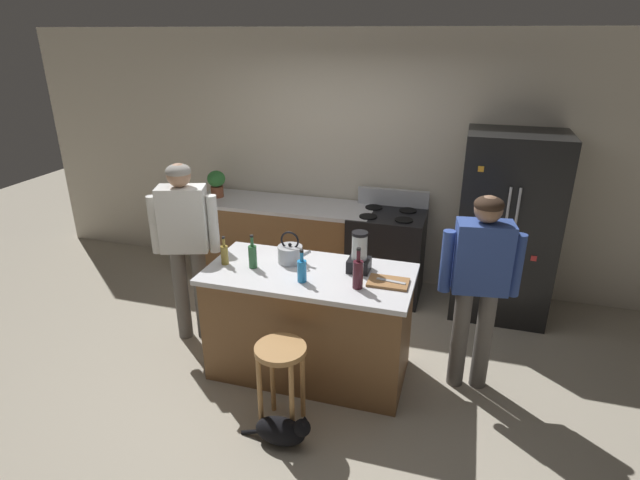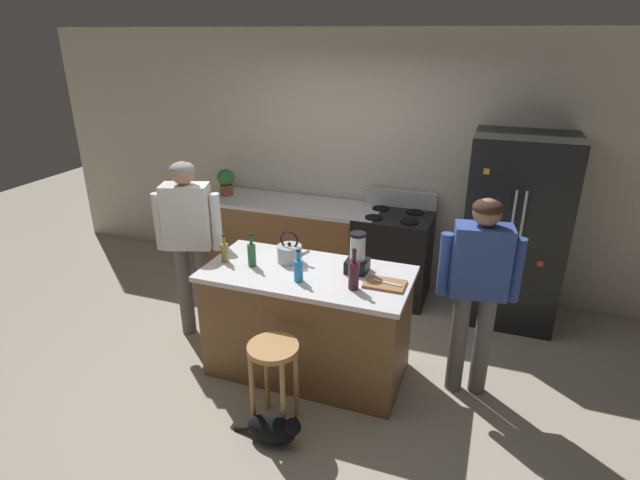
{
  "view_description": "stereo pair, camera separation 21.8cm",
  "coord_description": "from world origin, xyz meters",
  "px_view_note": "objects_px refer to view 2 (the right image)",
  "views": [
    {
      "loc": [
        1.1,
        -3.38,
        2.65
      ],
      "look_at": [
        0.0,
        0.3,
        1.07
      ],
      "focal_mm": 28.46,
      "sensor_mm": 36.0,
      "label": 1
    },
    {
      "loc": [
        1.31,
        -3.31,
        2.65
      ],
      "look_at": [
        0.0,
        0.3,
        1.07
      ],
      "focal_mm": 28.46,
      "sensor_mm": 36.0,
      "label": 2
    }
  ],
  "objects_px": {
    "person_by_island_left": "(189,234)",
    "chef_knife": "(388,283)",
    "blender_appliance": "(357,256)",
    "bottle_vinegar": "(225,252)",
    "bar_stool": "(274,363)",
    "bottle_olive_oil": "(252,254)",
    "refrigerator": "(514,231)",
    "potted_plant": "(226,180)",
    "bottle_wine": "(354,274)",
    "person_by_sink_right": "(478,281)",
    "cat": "(274,429)",
    "stove_range": "(392,255)",
    "tea_kettle": "(290,253)",
    "bottle_soda": "(299,270)",
    "cutting_board": "(385,284)",
    "kitchen_island": "(307,322)"
  },
  "relations": [
    {
      "from": "refrigerator",
      "to": "bar_stool",
      "type": "height_order",
      "value": "refrigerator"
    },
    {
      "from": "cat",
      "to": "chef_knife",
      "type": "xyz_separation_m",
      "value": [
        0.57,
        0.82,
        0.83
      ]
    },
    {
      "from": "bottle_olive_oil",
      "to": "chef_knife",
      "type": "height_order",
      "value": "bottle_olive_oil"
    },
    {
      "from": "bottle_olive_oil",
      "to": "cat",
      "type": "bearing_deg",
      "value": -56.73
    },
    {
      "from": "chef_knife",
      "to": "cutting_board",
      "type": "bearing_deg",
      "value": -172.06
    },
    {
      "from": "kitchen_island",
      "to": "blender_appliance",
      "type": "bearing_deg",
      "value": 19.91
    },
    {
      "from": "potted_plant",
      "to": "bottle_olive_oil",
      "type": "xyz_separation_m",
      "value": [
        1.14,
        -1.6,
        -0.07
      ]
    },
    {
      "from": "stove_range",
      "to": "chef_knife",
      "type": "relative_size",
      "value": 5.0
    },
    {
      "from": "refrigerator",
      "to": "cutting_board",
      "type": "distance_m",
      "value": 1.76
    },
    {
      "from": "potted_plant",
      "to": "tea_kettle",
      "type": "height_order",
      "value": "potted_plant"
    },
    {
      "from": "refrigerator",
      "to": "stove_range",
      "type": "xyz_separation_m",
      "value": [
        -1.15,
        0.02,
        -0.44
      ]
    },
    {
      "from": "person_by_sink_right",
      "to": "bottle_vinegar",
      "type": "relative_size",
      "value": 6.77
    },
    {
      "from": "person_by_sink_right",
      "to": "tea_kettle",
      "type": "distance_m",
      "value": 1.47
    },
    {
      "from": "person_by_island_left",
      "to": "chef_knife",
      "type": "distance_m",
      "value": 1.85
    },
    {
      "from": "stove_range",
      "to": "refrigerator",
      "type": "bearing_deg",
      "value": -1.23
    },
    {
      "from": "kitchen_island",
      "to": "person_by_sink_right",
      "type": "bearing_deg",
      "value": 8.55
    },
    {
      "from": "person_by_island_left",
      "to": "bottle_wine",
      "type": "relative_size",
      "value": 5.23
    },
    {
      "from": "blender_appliance",
      "to": "bottle_vinegar",
      "type": "relative_size",
      "value": 1.37
    },
    {
      "from": "refrigerator",
      "to": "chef_knife",
      "type": "bearing_deg",
      "value": -119.83
    },
    {
      "from": "cat",
      "to": "person_by_island_left",
      "type": "bearing_deg",
      "value": 140.67
    },
    {
      "from": "cat",
      "to": "bottle_vinegar",
      "type": "height_order",
      "value": "bottle_vinegar"
    },
    {
      "from": "chef_knife",
      "to": "bar_stool",
      "type": "bearing_deg",
      "value": -126.79
    },
    {
      "from": "bottle_olive_oil",
      "to": "bottle_wine",
      "type": "distance_m",
      "value": 0.88
    },
    {
      "from": "kitchen_island",
      "to": "bar_stool",
      "type": "xyz_separation_m",
      "value": [
        0.01,
        -0.66,
        0.05
      ]
    },
    {
      "from": "tea_kettle",
      "to": "blender_appliance",
      "type": "bearing_deg",
      "value": 0.59
    },
    {
      "from": "cat",
      "to": "chef_knife",
      "type": "distance_m",
      "value": 1.3
    },
    {
      "from": "bar_stool",
      "to": "bottle_vinegar",
      "type": "xyz_separation_m",
      "value": [
        -0.7,
        0.61,
        0.49
      ]
    },
    {
      "from": "cat",
      "to": "bottle_vinegar",
      "type": "xyz_separation_m",
      "value": [
        -0.76,
        0.79,
        0.9
      ]
    },
    {
      "from": "bar_stool",
      "to": "bottle_vinegar",
      "type": "distance_m",
      "value": 1.05
    },
    {
      "from": "bottle_vinegar",
      "to": "bottle_wine",
      "type": "relative_size",
      "value": 0.75
    },
    {
      "from": "bar_stool",
      "to": "chef_knife",
      "type": "xyz_separation_m",
      "value": [
        0.64,
        0.65,
        0.43
      ]
    },
    {
      "from": "cat",
      "to": "refrigerator",
      "type": "bearing_deg",
      "value": 58.37
    },
    {
      "from": "cutting_board",
      "to": "chef_knife",
      "type": "distance_m",
      "value": 0.02
    },
    {
      "from": "kitchen_island",
      "to": "person_by_island_left",
      "type": "xyz_separation_m",
      "value": [
        -1.19,
        0.19,
        0.54
      ]
    },
    {
      "from": "stove_range",
      "to": "chef_knife",
      "type": "xyz_separation_m",
      "value": [
        0.28,
        -1.54,
        0.47
      ]
    },
    {
      "from": "tea_kettle",
      "to": "chef_knife",
      "type": "relative_size",
      "value": 1.25
    },
    {
      "from": "bottle_olive_oil",
      "to": "person_by_island_left",
      "type": "bearing_deg",
      "value": 162.17
    },
    {
      "from": "refrigerator",
      "to": "blender_appliance",
      "type": "relative_size",
      "value": 5.62
    },
    {
      "from": "kitchen_island",
      "to": "cutting_board",
      "type": "height_order",
      "value": "cutting_board"
    },
    {
      "from": "bottle_olive_oil",
      "to": "bottle_soda",
      "type": "xyz_separation_m",
      "value": [
        0.45,
        -0.12,
        -0.01
      ]
    },
    {
      "from": "potted_plant",
      "to": "bottle_wine",
      "type": "height_order",
      "value": "bottle_wine"
    },
    {
      "from": "bottle_olive_oil",
      "to": "bar_stool",
      "type": "bearing_deg",
      "value": -53.56
    },
    {
      "from": "kitchen_island",
      "to": "tea_kettle",
      "type": "xyz_separation_m",
      "value": [
        -0.2,
        0.13,
        0.54
      ]
    },
    {
      "from": "person_by_island_left",
      "to": "bottle_wine",
      "type": "height_order",
      "value": "person_by_island_left"
    },
    {
      "from": "blender_appliance",
      "to": "bottle_soda",
      "type": "relative_size",
      "value": 1.26
    },
    {
      "from": "blender_appliance",
      "to": "bottle_soda",
      "type": "height_order",
      "value": "blender_appliance"
    },
    {
      "from": "person_by_sink_right",
      "to": "bar_stool",
      "type": "distance_m",
      "value": 1.59
    },
    {
      "from": "person_by_island_left",
      "to": "person_by_sink_right",
      "type": "xyz_separation_m",
      "value": [
        2.46,
        0.0,
        -0.03
      ]
    },
    {
      "from": "cat",
      "to": "tea_kettle",
      "type": "distance_m",
      "value": 1.34
    },
    {
      "from": "bottle_wine",
      "to": "bottle_vinegar",
      "type": "bearing_deg",
      "value": 175.09
    }
  ]
}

